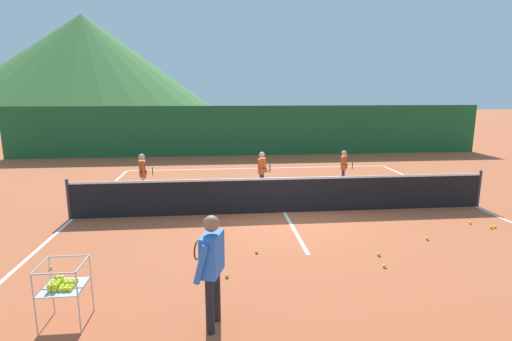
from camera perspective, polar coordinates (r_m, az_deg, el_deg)
name	(u,v)px	position (r m, az deg, el deg)	size (l,w,h in m)	color
ground_plane	(284,212)	(10.69, 4.17, -6.14)	(120.00, 120.00, 0.00)	#B25633
line_baseline_far	(259,168)	(16.76, 0.47, 0.34)	(11.10, 0.08, 0.01)	white
line_sideline_west	(73,219)	(11.19, -25.31, -6.41)	(0.08, 12.46, 0.01)	white
line_sideline_east	(475,206)	(12.84, 29.47, -4.60)	(0.08, 12.46, 0.01)	white
line_service_center	(284,212)	(10.69, 4.17, -6.12)	(0.08, 5.68, 0.01)	white
tennis_net	(285,195)	(10.55, 4.20, -3.55)	(11.29, 0.08, 1.05)	#333338
instructor	(212,261)	(5.43, -6.52, -13.07)	(0.44, 0.81, 1.62)	black
student_0	(143,171)	(12.45, -16.26, -0.14)	(0.50, 0.61, 1.37)	silver
student_1	(262,168)	(12.52, 0.92, 0.31)	(0.42, 0.71, 1.34)	navy
student_2	(344,165)	(13.66, 12.78, 0.78)	(0.41, 0.69, 1.27)	navy
ball_cart	(62,285)	(6.24, -26.56, -14.74)	(0.58, 0.58, 0.90)	#B7B7BC
tennis_ball_1	(384,266)	(7.85, 18.30, -13.12)	(0.07, 0.07, 0.07)	yellow
tennis_ball_3	(51,267)	(8.32, -27.90, -12.46)	(0.07, 0.07, 0.07)	yellow
tennis_ball_4	(495,227)	(11.08, 31.62, -7.03)	(0.07, 0.07, 0.07)	yellow
tennis_ball_5	(470,223)	(11.09, 28.88, -6.73)	(0.07, 0.07, 0.07)	yellow
tennis_ball_6	(221,246)	(8.35, -5.16, -11.03)	(0.07, 0.07, 0.07)	yellow
tennis_ball_7	(379,254)	(8.32, 17.57, -11.63)	(0.07, 0.07, 0.07)	yellow
tennis_ball_8	(257,252)	(8.06, 0.08, -11.83)	(0.07, 0.07, 0.07)	yellow
tennis_ball_9	(427,239)	(9.52, 23.79, -9.12)	(0.07, 0.07, 0.07)	yellow
tennis_ball_10	(491,227)	(10.98, 31.22, -7.15)	(0.07, 0.07, 0.07)	yellow
tennis_ball_11	(227,276)	(7.13, -4.29, -15.14)	(0.07, 0.07, 0.07)	yellow
windscreen_fence	(252,131)	(20.12, -0.64, 5.86)	(24.43, 0.08, 2.55)	#1E5B2D
hill_0	(85,61)	(96.86, -23.82, 14.45)	(55.44, 55.44, 19.92)	#427A38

